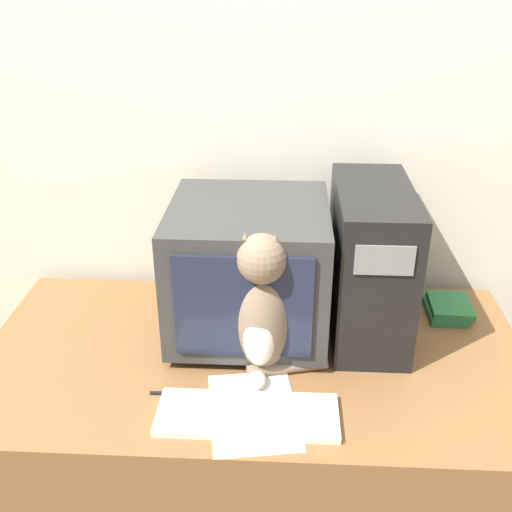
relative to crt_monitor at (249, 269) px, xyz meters
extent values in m
cube|color=beige|center=(0.02, 0.34, 0.30)|extent=(7.00, 0.05, 2.50)
cube|color=brown|center=(0.02, -0.13, -0.58)|extent=(1.54, 0.80, 0.75)
cube|color=#333333|center=(0.00, 0.00, -0.19)|extent=(0.31, 0.26, 0.02)
cube|color=#333333|center=(0.00, 0.00, 0.01)|extent=(0.44, 0.44, 0.37)
cube|color=#1E2338|center=(0.00, -0.22, 0.01)|extent=(0.35, 0.01, 0.29)
cube|color=black|center=(0.34, 0.03, 0.02)|extent=(0.21, 0.45, 0.44)
cube|color=slate|center=(0.34, -0.20, 0.14)|extent=(0.15, 0.01, 0.08)
cube|color=silver|center=(0.02, -0.39, -0.19)|extent=(0.44, 0.16, 0.02)
cube|color=beige|center=(0.02, -0.39, -0.18)|extent=(0.40, 0.12, 0.00)
ellipsoid|color=#7A6651|center=(0.05, -0.18, -0.05)|extent=(0.18, 0.19, 0.31)
ellipsoid|color=beige|center=(0.04, -0.24, -0.07)|extent=(0.09, 0.06, 0.17)
sphere|color=#7A6651|center=(0.05, -0.21, 0.14)|extent=(0.15, 0.15, 0.13)
cone|color=#7A6651|center=(0.01, -0.20, 0.19)|extent=(0.03, 0.03, 0.04)
cone|color=#7A6651|center=(0.08, -0.21, 0.19)|extent=(0.03, 0.03, 0.04)
ellipsoid|color=beige|center=(0.04, -0.27, -0.18)|extent=(0.06, 0.08, 0.04)
cylinder|color=#7A6651|center=(0.12, -0.21, -0.19)|extent=(0.22, 0.08, 0.03)
cube|color=#28703D|center=(0.61, 0.12, -0.19)|extent=(0.11, 0.18, 0.02)
cube|color=#28703D|center=(0.62, 0.11, -0.17)|extent=(0.13, 0.16, 0.02)
cylinder|color=black|center=(-0.16, -0.31, -0.20)|extent=(0.15, 0.01, 0.01)
cube|color=white|center=(0.03, -0.37, -0.20)|extent=(0.25, 0.33, 0.00)
camera|label=1|loc=(0.10, -1.51, 0.80)|focal=42.00mm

